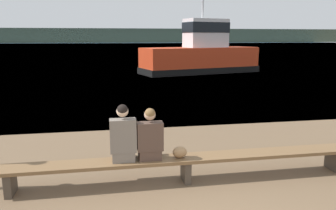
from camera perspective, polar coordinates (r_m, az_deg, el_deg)
name	(u,v)px	position (r m, az deg, el deg)	size (l,w,h in m)	color
water_surface	(111,45)	(129.21, -9.82, 10.33)	(240.00, 240.00, 0.00)	#426B8E
far_shoreline	(110,36)	(187.12, -10.01, 11.83)	(600.00, 12.00, 7.49)	#384233
bench_main	(186,161)	(6.07, 3.14, -9.77)	(6.65, 0.46, 0.47)	brown
person_left	(123,138)	(5.77, -7.83, -5.64)	(0.45, 0.43, 1.02)	#70665B
person_right	(150,138)	(5.82, -3.17, -5.83)	(0.45, 0.43, 0.94)	#4C382D
shopping_bag	(180,152)	(5.96, 2.07, -8.21)	(0.26, 0.18, 0.21)	#9E754C
tugboat_red	(201,56)	(24.93, 5.81, 8.50)	(9.45, 5.12, 6.00)	red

